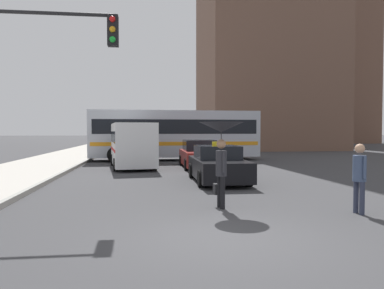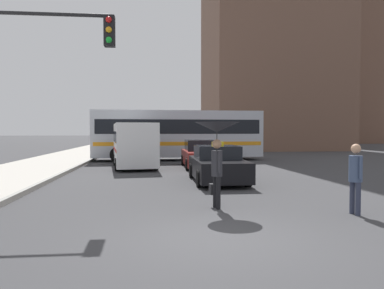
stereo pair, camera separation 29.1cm
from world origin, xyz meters
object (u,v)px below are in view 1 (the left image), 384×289
at_px(taxi, 218,165).
at_px(sedan_red, 200,155).
at_px(city_bus, 175,133).
at_px(pedestrian_man, 359,173).
at_px(traffic_light, 43,64).
at_px(ambulance_van, 132,143).
at_px(pedestrian_with_umbrella, 221,137).

xyz_separation_m(taxi, sedan_red, (0.09, 5.58, 0.03)).
xyz_separation_m(city_bus, pedestrian_man, (3.09, -16.60, -0.84)).
bearing_deg(traffic_light, ambulance_van, 79.08).
distance_m(taxi, city_bus, 10.81).
height_order(pedestrian_man, traffic_light, traffic_light).
distance_m(ambulance_van, traffic_light, 10.34).
relative_size(taxi, ambulance_van, 0.80).
distance_m(city_bus, pedestrian_man, 16.90).
bearing_deg(ambulance_van, taxi, 113.12).
distance_m(sedan_red, ambulance_van, 3.61).
relative_size(taxi, traffic_light, 0.80).
bearing_deg(sedan_red, ambulance_van, -4.89).
relative_size(pedestrian_man, traffic_light, 0.31).
xyz_separation_m(ambulance_van, pedestrian_man, (5.70, -11.76, -0.33)).
bearing_deg(taxi, pedestrian_with_umbrella, 79.98).
xyz_separation_m(sedan_red, city_bus, (-0.94, 5.14, 1.14)).
relative_size(city_bus, pedestrian_man, 6.72).
xyz_separation_m(ambulance_van, traffic_light, (-1.91, -9.89, 2.37)).
distance_m(taxi, pedestrian_with_umbrella, 5.05).
distance_m(taxi, sedan_red, 5.58).
height_order(ambulance_van, city_bus, city_bus).
bearing_deg(pedestrian_man, city_bus, -174.75).
distance_m(city_bus, pedestrian_with_umbrella, 15.56).
height_order(taxi, pedestrian_with_umbrella, pedestrian_with_umbrella).
bearing_deg(pedestrian_with_umbrella, ambulance_van, 4.08).
distance_m(sedan_red, city_bus, 5.34).
xyz_separation_m(taxi, traffic_light, (-5.36, -4.00, 3.03)).
distance_m(taxi, pedestrian_man, 6.30).
relative_size(pedestrian_with_umbrella, traffic_light, 0.41).
distance_m(pedestrian_with_umbrella, pedestrian_man, 3.37).
xyz_separation_m(sedan_red, traffic_light, (-5.45, -9.58, 3.00)).
height_order(sedan_red, ambulance_van, ambulance_van).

